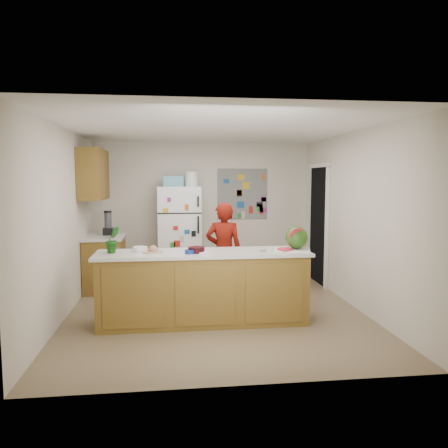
{
  "coord_description": "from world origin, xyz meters",
  "views": [
    {
      "loc": [
        -0.6,
        -5.91,
        1.83
      ],
      "look_at": [
        0.15,
        0.2,
        1.19
      ],
      "focal_mm": 35.0,
      "sensor_mm": 36.0,
      "label": 1
    }
  ],
  "objects": [
    {
      "name": "cherry_bowl",
      "position": [
        -0.29,
        -0.56,
        0.96
      ],
      "size": [
        0.24,
        0.24,
        0.07
      ],
      "primitive_type": "cylinder",
      "rotation": [
        0.0,
        0.0,
        0.15
      ],
      "color": "black",
      "rests_on": "peninsula_top"
    },
    {
      "name": "blender_appliance",
      "position": [
        -1.64,
        1.49,
        1.09
      ],
      "size": [
        0.12,
        0.12,
        0.38
      ],
      "primitive_type": "cylinder",
      "color": "black",
      "rests_on": "side_counter_top"
    },
    {
      "name": "ceiling",
      "position": [
        0.0,
        0.0,
        2.51
      ],
      "size": [
        4.0,
        4.5,
        0.02
      ],
      "primitive_type": "cube",
      "color": "white",
      "rests_on": "wall_back"
    },
    {
      "name": "person",
      "position": [
        0.18,
        0.5,
        0.74
      ],
      "size": [
        0.6,
        0.45,
        1.49
      ],
      "primitive_type": "imported",
      "rotation": [
        0.0,
        0.0,
        2.96
      ],
      "color": "#671007",
      "rests_on": "floor"
    },
    {
      "name": "upper_cabinets",
      "position": [
        -1.82,
        1.3,
        1.9
      ],
      "size": [
        0.35,
        1.0,
        0.8
      ],
      "primitive_type": "cube",
      "color": "brown",
      "rests_on": "wall_left"
    },
    {
      "name": "fridge_top_bin",
      "position": [
        -0.55,
        1.88,
        1.79
      ],
      "size": [
        0.35,
        0.28,
        0.18
      ],
      "primitive_type": "cube",
      "color": "#5999B2",
      "rests_on": "refrigerator"
    },
    {
      "name": "wall_left",
      "position": [
        -2.01,
        0.0,
        1.25
      ],
      "size": [
        0.02,
        4.5,
        2.5
      ],
      "primitive_type": "cube",
      "color": "beige",
      "rests_on": "ground"
    },
    {
      "name": "wall_back",
      "position": [
        0.0,
        2.26,
        1.25
      ],
      "size": [
        4.0,
        0.02,
        2.5
      ],
      "primitive_type": "cube",
      "color": "beige",
      "rests_on": "ground"
    },
    {
      "name": "cutting_board",
      "position": [
        0.95,
        -0.51,
        0.93
      ],
      "size": [
        0.53,
        0.45,
        0.01
      ],
      "primitive_type": "cube",
      "rotation": [
        0.0,
        0.0,
        -0.29
      ],
      "color": "white",
      "rests_on": "peninsula_top"
    },
    {
      "name": "watermelon_slice",
      "position": [
        0.84,
        -0.56,
        0.94
      ],
      "size": [
        0.19,
        0.19,
        0.02
      ],
      "primitive_type": "cylinder",
      "color": "red",
      "rests_on": "cutting_board"
    },
    {
      "name": "side_counter_top",
      "position": [
        -1.69,
        1.35,
        0.88
      ],
      "size": [
        0.64,
        0.84,
        0.04
      ],
      "primitive_type": "cube",
      "color": "silver",
      "rests_on": "side_counter_base"
    },
    {
      "name": "keys",
      "position": [
        0.55,
        -0.57,
        0.93
      ],
      "size": [
        0.09,
        0.06,
        0.01
      ],
      "primitive_type": "cube",
      "rotation": [
        0.0,
        0.0,
        0.33
      ],
      "color": "gray",
      "rests_on": "peninsula_top"
    },
    {
      "name": "wall_right",
      "position": [
        2.01,
        0.0,
        1.25
      ],
      "size": [
        0.02,
        4.5,
        2.5
      ],
      "primitive_type": "cube",
      "color": "beige",
      "rests_on": "ground"
    },
    {
      "name": "cobalt_bowl",
      "position": [
        -0.37,
        -0.63,
        0.95
      ],
      "size": [
        0.14,
        0.14,
        0.05
      ],
      "primitive_type": "cylinder",
      "rotation": [
        0.0,
        0.0,
        0.17
      ],
      "color": "navy",
      "rests_on": "peninsula_top"
    },
    {
      "name": "white_bowl",
      "position": [
        -0.99,
        -0.39,
        0.95
      ],
      "size": [
        0.19,
        0.19,
        0.06
      ],
      "primitive_type": "cylinder",
      "rotation": [
        0.0,
        0.0,
        0.02
      ],
      "color": "white",
      "rests_on": "peninsula_top"
    },
    {
      "name": "peninsula_base",
      "position": [
        -0.2,
        -0.5,
        0.44
      ],
      "size": [
        2.6,
        0.62,
        0.88
      ],
      "primitive_type": "cube",
      "color": "brown",
      "rests_on": "floor"
    },
    {
      "name": "peninsula_top",
      "position": [
        -0.2,
        -0.5,
        0.9
      ],
      "size": [
        2.68,
        0.7,
        0.04
      ],
      "primitive_type": "cube",
      "color": "silver",
      "rests_on": "peninsula_base"
    },
    {
      "name": "floor",
      "position": [
        0.0,
        0.0,
        -0.01
      ],
      "size": [
        4.0,
        4.5,
        0.02
      ],
      "primitive_type": "cube",
      "color": "brown",
      "rests_on": "ground"
    },
    {
      "name": "plate",
      "position": [
        -0.83,
        -0.48,
        0.93
      ],
      "size": [
        0.33,
        0.33,
        0.02
      ],
      "primitive_type": "cylinder",
      "rotation": [
        0.0,
        0.0,
        -0.36
      ],
      "color": "beige",
      "rests_on": "peninsula_top"
    },
    {
      "name": "doorway",
      "position": [
        1.99,
        1.45,
        1.02
      ],
      "size": [
        0.03,
        0.85,
        2.04
      ],
      "primitive_type": "cube",
      "color": "black",
      "rests_on": "ground"
    },
    {
      "name": "paper_towel",
      "position": [
        -0.22,
        -0.6,
        0.93
      ],
      "size": [
        0.21,
        0.2,
        0.02
      ],
      "primitive_type": "cube",
      "rotation": [
        0.0,
        0.0,
        -0.43
      ],
      "color": "silver",
      "rests_on": "peninsula_top"
    },
    {
      "name": "potted_plant",
      "position": [
        -1.32,
        -0.45,
        1.09
      ],
      "size": [
        0.23,
        0.22,
        0.33
      ],
      "primitive_type": "imported",
      "rotation": [
        0.0,
        0.0,
        0.57
      ],
      "color": "#153A0A",
      "rests_on": "peninsula_top"
    },
    {
      "name": "photo_collage",
      "position": [
        0.75,
        2.24,
        1.55
      ],
      "size": [
        0.95,
        0.01,
        0.95
      ],
      "primitive_type": "cube",
      "color": "slate",
      "rests_on": "wall_back"
    },
    {
      "name": "side_counter_base",
      "position": [
        -1.69,
        1.35,
        0.43
      ],
      "size": [
        0.6,
        0.8,
        0.86
      ],
      "primitive_type": "cube",
      "color": "brown",
      "rests_on": "floor"
    },
    {
      "name": "watermelon",
      "position": [
        1.01,
        -0.49,
        1.08
      ],
      "size": [
        0.29,
        0.29,
        0.29
      ],
      "primitive_type": "sphere",
      "color": "#18560E",
      "rests_on": "cutting_board"
    },
    {
      "name": "refrigerator",
      "position": [
        -0.45,
        1.88,
        0.85
      ],
      "size": [
        0.75,
        0.7,
        1.7
      ],
      "primitive_type": "cube",
      "color": "silver",
      "rests_on": "floor"
    }
  ]
}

